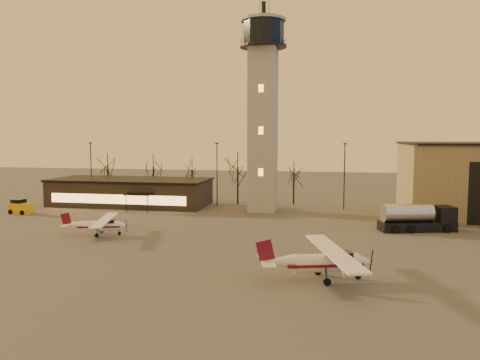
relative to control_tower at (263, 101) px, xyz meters
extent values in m
plane|color=#4A4644|center=(0.00, -30.00, -16.33)|extent=(220.00, 220.00, 0.00)
cube|color=#9C9A94|center=(0.00, 0.00, -4.33)|extent=(4.00, 4.00, 24.00)
cylinder|color=black|center=(0.00, 0.00, 7.82)|extent=(6.80, 6.80, 0.30)
cylinder|color=black|center=(0.00, 0.00, 9.67)|extent=(6.00, 6.00, 3.40)
cylinder|color=#9C9A94|center=(0.00, 0.00, 11.57)|extent=(6.60, 6.60, 0.40)
cylinder|color=black|center=(0.00, 0.00, 12.97)|extent=(0.70, 0.70, 2.40)
cube|color=black|center=(-22.00, 2.00, -14.33)|extent=(25.00, 10.00, 4.00)
cube|color=black|center=(-22.00, 2.00, -12.18)|extent=(25.40, 10.40, 0.30)
cube|color=#EDA453|center=(-22.00, -3.02, -14.73)|extent=(22.00, 0.08, 1.40)
cube|color=black|center=(-18.00, -4.00, -13.73)|extent=(4.00, 2.00, 0.20)
cylinder|color=black|center=(-30.00, 4.00, -11.33)|extent=(0.16, 0.16, 10.00)
cube|color=black|center=(-30.00, 4.00, -6.28)|extent=(0.50, 0.25, 0.18)
cylinder|color=black|center=(-8.00, 4.00, -11.33)|extent=(0.16, 0.16, 10.00)
cube|color=black|center=(-8.00, 4.00, -6.28)|extent=(0.50, 0.25, 0.18)
cylinder|color=black|center=(12.00, 4.00, -11.33)|extent=(0.16, 0.16, 10.00)
cube|color=black|center=(12.00, 4.00, -6.28)|extent=(0.50, 0.25, 0.18)
cylinder|color=black|center=(-30.00, 10.00, -13.46)|extent=(0.28, 0.28, 5.74)
cylinder|color=black|center=(-14.00, 10.00, -13.70)|extent=(0.28, 0.28, 5.25)
cylinder|color=black|center=(-5.00, 6.00, -13.25)|extent=(0.28, 0.28, 6.16)
cylinder|color=black|center=(4.00, 8.00, -13.84)|extent=(0.28, 0.28, 4.97)
cylinder|color=black|center=(-22.00, 12.00, -13.53)|extent=(0.28, 0.28, 5.60)
cylinder|color=silver|center=(9.82, -32.51, -14.95)|extent=(5.25, 2.79, 1.43)
cone|color=silver|center=(12.67, -31.67, -14.95)|extent=(1.33, 1.59, 1.36)
cone|color=silver|center=(6.24, -33.56, -14.79)|extent=(2.87, 1.90, 1.21)
cube|color=black|center=(10.88, -32.20, -14.46)|extent=(1.91, 1.57, 0.77)
cube|color=#590C1E|center=(9.61, -32.57, -15.01)|extent=(6.11, 3.08, 0.24)
cube|color=silver|center=(10.35, -32.35, -14.10)|extent=(4.98, 12.06, 0.15)
cube|color=silver|center=(5.29, -33.84, -14.68)|extent=(1.97, 3.76, 0.09)
cube|color=#590C1E|center=(5.19, -33.87, -13.91)|extent=(1.49, 0.51, 1.86)
cylinder|color=white|center=(-15.43, -20.62, -15.23)|extent=(4.18, 2.15, 1.14)
cone|color=white|center=(-13.15, -20.01, -15.23)|extent=(1.04, 1.25, 1.08)
cone|color=white|center=(-18.30, -21.40, -15.10)|extent=(2.28, 1.48, 0.96)
cube|color=black|center=(-14.58, -20.39, -14.84)|extent=(1.51, 1.23, 0.61)
cube|color=#570C17|center=(-15.59, -20.67, -15.28)|extent=(4.86, 2.36, 0.19)
cube|color=white|center=(-15.00, -20.51, -14.55)|extent=(3.77, 9.63, 0.12)
cube|color=white|center=(-19.06, -21.60, -15.01)|extent=(1.51, 2.99, 0.07)
cube|color=#570C17|center=(-19.14, -21.63, -14.40)|extent=(1.19, 0.38, 1.48)
cube|color=black|center=(20.12, -11.10, -15.75)|extent=(9.17, 4.73, 1.14)
cube|color=black|center=(23.32, -10.23, -14.35)|extent=(2.63, 2.85, 1.87)
cube|color=black|center=(24.02, -10.04, -14.04)|extent=(0.62, 1.93, 1.04)
cylinder|color=#BABABF|center=(18.92, -11.43, -14.15)|extent=(6.18, 3.63, 2.18)
cube|color=gold|center=(-34.00, -9.09, -15.55)|extent=(3.57, 2.32, 1.55)
cube|color=black|center=(-34.44, -9.01, -14.67)|extent=(1.79, 1.79, 0.88)
camera|label=1|loc=(10.05, -68.73, -5.11)|focal=35.00mm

